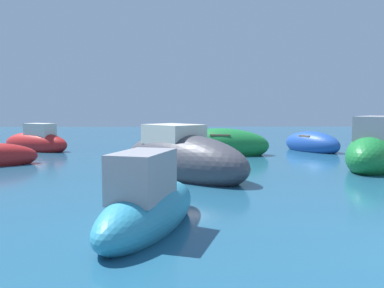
# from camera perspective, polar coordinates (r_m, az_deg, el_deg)

# --- Properties ---
(moored_boat_1) EXTENTS (2.18, 3.85, 1.65)m
(moored_boat_1) POSITION_cam_1_polar(r_m,az_deg,el_deg) (7.35, -6.22, -8.73)
(moored_boat_1) COLOR teal
(moored_boat_1) RESTS_ON ground
(moored_boat_3) EXTENTS (2.83, 3.64, 1.27)m
(moored_boat_3) POSITION_cam_1_polar(r_m,az_deg,el_deg) (21.00, 16.55, 0.01)
(moored_boat_3) COLOR #1E479E
(moored_boat_3) RESTS_ON ground
(moored_boat_4) EXTENTS (4.94, 5.24, 2.02)m
(moored_boat_4) POSITION_cam_1_polar(r_m,az_deg,el_deg) (12.76, -1.46, -2.15)
(moored_boat_4) COLOR #3F3F47
(moored_boat_4) RESTS_ON ground
(moored_boat_6) EXTENTS (4.62, 2.30, 1.57)m
(moored_boat_6) POSITION_cam_1_polar(r_m,az_deg,el_deg) (18.60, 4.03, -0.17)
(moored_boat_6) COLOR #197233
(moored_boat_6) RESTS_ON ground
(moored_boat_7) EXTENTS (4.52, 4.87, 2.27)m
(moored_boat_7) POSITION_cam_1_polar(r_m,az_deg,el_deg) (15.90, 25.00, -0.99)
(moored_boat_7) COLOR #197233
(moored_boat_7) RESTS_ON ground
(moored_boat_9) EXTENTS (4.16, 3.03, 1.65)m
(moored_boat_9) POSITION_cam_1_polar(r_m,az_deg,el_deg) (21.73, -21.14, 0.20)
(moored_boat_9) COLOR #B21E1E
(moored_boat_9) RESTS_ON ground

